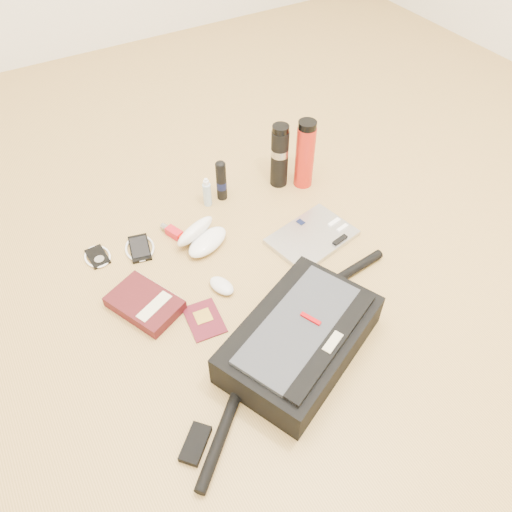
{
  "coord_description": "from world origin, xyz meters",
  "views": [
    {
      "loc": [
        -0.56,
        -0.87,
        1.27
      ],
      "look_at": [
        0.02,
        0.11,
        0.06
      ],
      "focal_mm": 35.0,
      "sensor_mm": 36.0,
      "label": 1
    }
  ],
  "objects_px": {
    "thermos_black": "(280,156)",
    "thermos_red": "(305,155)",
    "laptop": "(312,237)",
    "book": "(145,303)",
    "messenger_bag": "(300,339)"
  },
  "relations": [
    {
      "from": "thermos_black",
      "to": "thermos_red",
      "type": "distance_m",
      "value": 0.1
    },
    {
      "from": "laptop",
      "to": "thermos_red",
      "type": "height_order",
      "value": "thermos_red"
    },
    {
      "from": "laptop",
      "to": "book",
      "type": "height_order",
      "value": "book"
    },
    {
      "from": "messenger_bag",
      "to": "book",
      "type": "relative_size",
      "value": 3.41
    },
    {
      "from": "messenger_bag",
      "to": "thermos_red",
      "type": "height_order",
      "value": "thermos_red"
    },
    {
      "from": "messenger_bag",
      "to": "laptop",
      "type": "bearing_deg",
      "value": 26.38
    },
    {
      "from": "book",
      "to": "thermos_black",
      "type": "bearing_deg",
      "value": 0.28
    },
    {
      "from": "laptop",
      "to": "book",
      "type": "distance_m",
      "value": 0.63
    },
    {
      "from": "laptop",
      "to": "thermos_black",
      "type": "bearing_deg",
      "value": 67.34
    },
    {
      "from": "messenger_bag",
      "to": "thermos_red",
      "type": "distance_m",
      "value": 0.79
    },
    {
      "from": "thermos_red",
      "to": "messenger_bag",
      "type": "bearing_deg",
      "value": -124.94
    },
    {
      "from": "thermos_red",
      "to": "thermos_black",
      "type": "bearing_deg",
      "value": 147.88
    },
    {
      "from": "laptop",
      "to": "book",
      "type": "xyz_separation_m",
      "value": [
        -0.63,
        0.02,
        0.01
      ]
    },
    {
      "from": "thermos_black",
      "to": "messenger_bag",
      "type": "bearing_deg",
      "value": -117.9
    },
    {
      "from": "messenger_bag",
      "to": "thermos_black",
      "type": "distance_m",
      "value": 0.79
    }
  ]
}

